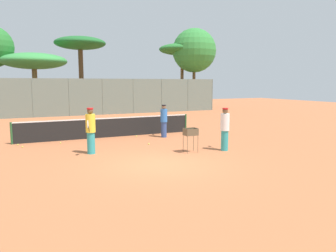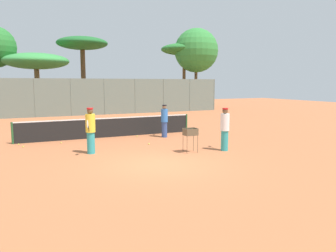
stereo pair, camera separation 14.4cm
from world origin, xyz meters
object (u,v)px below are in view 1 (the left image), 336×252
(ball_cart, at_px, (190,134))
(tennis_net, at_px, (109,127))
(player_white_outfit, at_px, (91,130))
(player_red_cap, at_px, (225,129))
(player_yellow_shirt, at_px, (164,120))

(ball_cart, bearing_deg, tennis_net, 111.20)
(player_white_outfit, bearing_deg, tennis_net, 177.15)
(player_red_cap, distance_m, player_yellow_shirt, 4.44)
(player_yellow_shirt, height_order, ball_cart, player_yellow_shirt)
(player_white_outfit, bearing_deg, ball_cart, 90.61)
(player_white_outfit, height_order, player_red_cap, player_white_outfit)
(player_white_outfit, xyz_separation_m, player_red_cap, (5.42, -1.85, -0.03))
(tennis_net, relative_size, ball_cart, 9.29)
(tennis_net, bearing_deg, player_yellow_shirt, -25.15)
(ball_cart, bearing_deg, player_yellow_shirt, 80.89)
(tennis_net, distance_m, player_red_cap, 6.70)
(player_red_cap, height_order, player_yellow_shirt, player_red_cap)
(tennis_net, bearing_deg, player_red_cap, -57.22)
(player_white_outfit, distance_m, player_red_cap, 5.73)
(player_red_cap, bearing_deg, tennis_net, 61.67)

